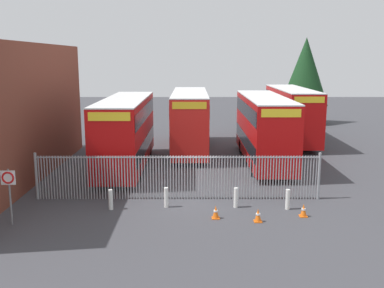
% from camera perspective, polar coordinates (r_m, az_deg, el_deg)
% --- Properties ---
extents(ground_plane, '(100.00, 100.00, 0.00)m').
position_cam_1_polar(ground_plane, '(29.75, 0.02, -2.30)').
color(ground_plane, '#3D3D42').
extents(palisade_fence, '(14.03, 0.14, 2.35)m').
position_cam_1_polar(palisade_fence, '(21.71, -1.74, -4.15)').
color(palisade_fence, gray).
rests_on(palisade_fence, ground).
extents(double_decker_bus_near_gate, '(2.54, 10.81, 4.42)m').
position_cam_1_polar(double_decker_bus_near_gate, '(29.38, 9.43, 2.20)').
color(double_decker_bus_near_gate, '#B70C0C').
rests_on(double_decker_bus_near_gate, ground).
extents(double_decker_bus_behind_fence_left, '(2.54, 10.81, 4.42)m').
position_cam_1_polar(double_decker_bus_behind_fence_left, '(27.92, -8.41, 1.77)').
color(double_decker_bus_behind_fence_left, '#B70C0C').
rests_on(double_decker_bus_behind_fence_left, ground).
extents(double_decker_bus_behind_fence_right, '(2.54, 10.81, 4.42)m').
position_cam_1_polar(double_decker_bus_behind_fence_right, '(32.78, -0.15, 3.26)').
color(double_decker_bus_behind_fence_right, red).
rests_on(double_decker_bus_behind_fence_right, ground).
extents(double_decker_bus_far_back, '(2.54, 10.81, 4.42)m').
position_cam_1_polar(double_decker_bus_far_back, '(37.45, 12.87, 3.96)').
color(double_decker_bus_far_back, '#B70C0C').
rests_on(double_decker_bus_far_back, ground).
extents(bollard_near_left, '(0.20, 0.20, 0.95)m').
position_cam_1_polar(bollard_near_left, '(20.78, -10.34, -7.07)').
color(bollard_near_left, silver).
rests_on(bollard_near_left, ground).
extents(bollard_center_front, '(0.20, 0.20, 0.95)m').
position_cam_1_polar(bollard_center_front, '(20.77, -3.22, -6.92)').
color(bollard_center_front, silver).
rests_on(bollard_center_front, ground).
extents(bollard_near_right, '(0.20, 0.20, 0.95)m').
position_cam_1_polar(bollard_near_right, '(20.81, 5.82, -6.92)').
color(bollard_near_right, silver).
rests_on(bollard_near_right, ground).
extents(bollard_far_right, '(0.20, 0.20, 0.95)m').
position_cam_1_polar(bollard_far_right, '(20.93, 12.40, -7.02)').
color(bollard_far_right, silver).
rests_on(bollard_far_right, ground).
extents(traffic_cone_by_gate, '(0.34, 0.34, 0.59)m').
position_cam_1_polar(traffic_cone_by_gate, '(19.42, 3.21, -8.79)').
color(traffic_cone_by_gate, orange).
rests_on(traffic_cone_by_gate, ground).
extents(traffic_cone_mid_forecourt, '(0.34, 0.34, 0.59)m').
position_cam_1_polar(traffic_cone_mid_forecourt, '(20.22, 14.35, -8.32)').
color(traffic_cone_mid_forecourt, orange).
rests_on(traffic_cone_mid_forecourt, ground).
extents(traffic_cone_near_kerb, '(0.34, 0.34, 0.59)m').
position_cam_1_polar(traffic_cone_near_kerb, '(19.23, 8.66, -9.11)').
color(traffic_cone_near_kerb, orange).
rests_on(traffic_cone_near_kerb, ground).
extents(speed_limit_sign_post, '(0.60, 0.14, 2.40)m').
position_cam_1_polar(speed_limit_sign_post, '(19.73, -22.48, -4.79)').
color(speed_limit_sign_post, slate).
rests_on(speed_limit_sign_post, ground).
extents(tree_tall_back, '(4.94, 4.94, 8.99)m').
position_cam_1_polar(tree_tall_back, '(48.49, 14.57, 9.05)').
color(tree_tall_back, '#4C3823').
rests_on(tree_tall_back, ground).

